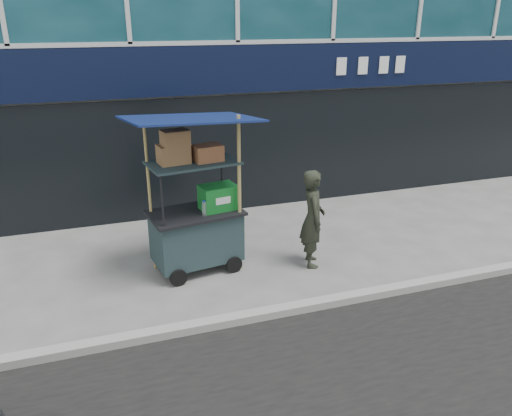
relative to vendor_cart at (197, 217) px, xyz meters
name	(u,v)px	position (x,y,z in m)	size (l,w,h in m)	color
ground	(316,300)	(1.41, -1.51, -0.90)	(80.00, 80.00, 0.00)	#5E5E5A
curb	(322,303)	(1.41, -1.71, -0.84)	(80.00, 0.18, 0.12)	gray
vendor_cart	(197,217)	(0.00, 0.00, 0.00)	(2.09, 1.62, 2.57)	#1A272C
vendor_man	(313,218)	(1.81, -0.44, -0.09)	(0.59, 0.39, 1.63)	#24281E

